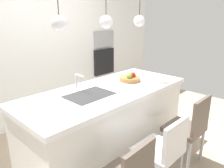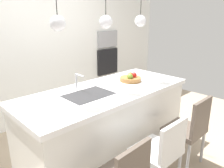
% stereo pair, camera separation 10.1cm
% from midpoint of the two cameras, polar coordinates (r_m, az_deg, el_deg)
% --- Properties ---
extents(floor, '(6.60, 6.60, 0.00)m').
position_cam_midpoint_polar(floor, '(3.26, -0.39, -17.24)').
color(floor, tan).
rests_on(floor, ground).
extents(back_wall, '(6.00, 0.10, 2.60)m').
position_cam_midpoint_polar(back_wall, '(4.07, -16.93, 8.89)').
color(back_wall, white).
rests_on(back_wall, ground).
extents(kitchen_island, '(2.32, 0.96, 0.94)m').
position_cam_midpoint_polar(kitchen_island, '(3.01, -0.41, -9.83)').
color(kitchen_island, white).
rests_on(kitchen_island, ground).
extents(sink_basin, '(0.56, 0.40, 0.02)m').
position_cam_midpoint_polar(sink_basin, '(2.65, -4.98, -2.88)').
color(sink_basin, '#2D2D30').
rests_on(sink_basin, kitchen_island).
extents(faucet, '(0.02, 0.17, 0.22)m').
position_cam_midpoint_polar(faucet, '(2.77, -7.86, 1.11)').
color(faucet, silver).
rests_on(faucet, kitchen_island).
extents(fruit_bowl, '(0.30, 0.30, 0.13)m').
position_cam_midpoint_polar(fruit_bowl, '(3.18, 5.74, 1.52)').
color(fruit_bowl, '#9E6B38').
rests_on(fruit_bowl, kitchen_island).
extents(microwave, '(0.54, 0.08, 0.34)m').
position_cam_midpoint_polar(microwave, '(4.88, -0.65, 11.58)').
color(microwave, '#9E9EA3').
rests_on(microwave, back_wall).
extents(oven, '(0.56, 0.08, 0.56)m').
position_cam_midpoint_polar(oven, '(4.95, -0.63, 5.82)').
color(oven, black).
rests_on(oven, back_wall).
extents(chair_middle, '(0.47, 0.44, 0.85)m').
position_cam_midpoint_polar(chair_middle, '(2.49, 13.67, -16.22)').
color(chair_middle, silver).
rests_on(chair_middle, ground).
extents(chair_far, '(0.44, 0.43, 0.93)m').
position_cam_midpoint_polar(chair_far, '(2.94, 20.29, -10.53)').
color(chair_far, brown).
rests_on(chair_far, ground).
extents(pendant_light_left, '(0.16, 0.16, 0.76)m').
position_cam_midpoint_polar(pendant_light_left, '(2.29, -12.58, 15.13)').
color(pendant_light_left, silver).
extents(pendant_light_center, '(0.16, 0.16, 0.76)m').
position_cam_midpoint_polar(pendant_light_center, '(2.68, -0.48, 15.80)').
color(pendant_light_center, silver).
extents(pendant_light_right, '(0.16, 0.16, 0.76)m').
position_cam_midpoint_polar(pendant_light_right, '(3.16, 8.29, 15.87)').
color(pendant_light_right, silver).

